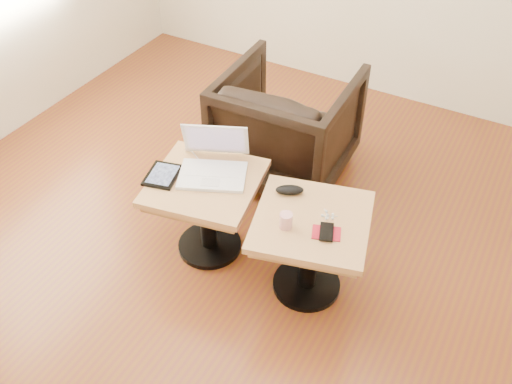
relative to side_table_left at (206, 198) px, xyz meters
The scene contains 11 objects.
room_shell 1.00m from the side_table_left, ahead, with size 4.52×4.52×2.71m.
side_table_left is the anchor object (origin of this frame).
side_table_right 0.64m from the side_table_left, ahead, with size 0.71×0.71×0.53m.
laptop 0.20m from the side_table_left, 90.00° to the left, with size 0.47×0.45×0.25m.
tablet 0.27m from the side_table_left, 159.16° to the right, with size 0.22×0.25×0.02m.
charging_adapter 0.33m from the side_table_left, 139.73° to the left, with size 0.04×0.04×0.03m, color white.
glasses_case 0.49m from the side_table_left, 15.77° to the left, with size 0.15×0.07×0.05m, color black.
striped_cup 0.58m from the side_table_left, 11.05° to the right, with size 0.06×0.06×0.08m, color #CF4E5A.
earbuds_tangle 0.72m from the side_table_left, ahead, with size 0.08×0.06×0.02m.
phone_on_sleeve 0.76m from the side_table_left, ahead, with size 0.17×0.14×0.02m.
armchair 0.89m from the side_table_left, 86.12° to the left, with size 0.81×0.83×0.76m, color black.
Camera 1 is at (1.12, -1.90, 2.52)m, focal length 40.00 mm.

